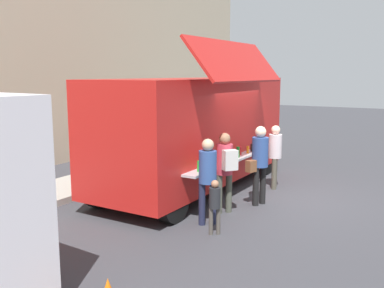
{
  "coord_description": "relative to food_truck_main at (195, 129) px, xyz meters",
  "views": [
    {
      "loc": [
        -9.61,
        -3.36,
        2.92
      ],
      "look_at": [
        -1.04,
        1.71,
        1.3
      ],
      "focal_mm": 40.34,
      "sensor_mm": 36.0,
      "label": 1
    }
  ],
  "objects": [
    {
      "name": "food_truck_main",
      "position": [
        0.0,
        0.0,
        0.0
      ],
      "size": [
        6.35,
        2.98,
        3.66
      ],
      "rotation": [
        0.0,
        0.0,
        -0.01
      ],
      "color": "red",
      "rests_on": "ground"
    },
    {
      "name": "customer_rear_waiting",
      "position": [
        -2.23,
        -1.58,
        -0.53
      ],
      "size": [
        0.35,
        0.35,
        1.7
      ],
      "rotation": [
        0.0,
        0.0,
        0.77
      ],
      "color": "#1E213A",
      "rests_on": "ground"
    },
    {
      "name": "trash_bin",
      "position": [
        3.55,
        2.32,
        -1.04
      ],
      "size": [
        0.6,
        0.6,
        1.0
      ],
      "primitive_type": "cylinder",
      "color": "#2E5E37",
      "rests_on": "ground"
    },
    {
      "name": "customer_front_ordering",
      "position": [
        -0.51,
        -1.95,
        -0.49
      ],
      "size": [
        0.58,
        0.38,
        1.78
      ],
      "rotation": [
        0.0,
        0.0,
        1.24
      ],
      "color": "black",
      "rests_on": "ground"
    },
    {
      "name": "ground_plane",
      "position": [
        0.24,
        -2.08,
        -1.54
      ],
      "size": [
        60.0,
        60.0,
        0.0
      ],
      "primitive_type": "plane",
      "color": "#38383D"
    },
    {
      "name": "customer_extra_browsing",
      "position": [
        1.02,
        -1.76,
        -0.57
      ],
      "size": [
        0.33,
        0.33,
        1.63
      ],
      "rotation": [
        0.0,
        0.0,
        1.85
      ],
      "color": "#4F4B3E",
      "rests_on": "ground"
    },
    {
      "name": "customer_mid_with_backpack",
      "position": [
        -1.45,
        -1.56,
        -0.49
      ],
      "size": [
        0.51,
        0.55,
        1.72
      ],
      "rotation": [
        0.0,
        0.0,
        0.9
      ],
      "color": "#474B3E",
      "rests_on": "ground"
    },
    {
      "name": "child_near_queue",
      "position": [
        -2.64,
        -1.95,
        -0.93
      ],
      "size": [
        0.21,
        0.21,
        1.03
      ],
      "rotation": [
        0.0,
        0.0,
        0.64
      ],
      "color": "#4A443E",
      "rests_on": "ground"
    }
  ]
}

